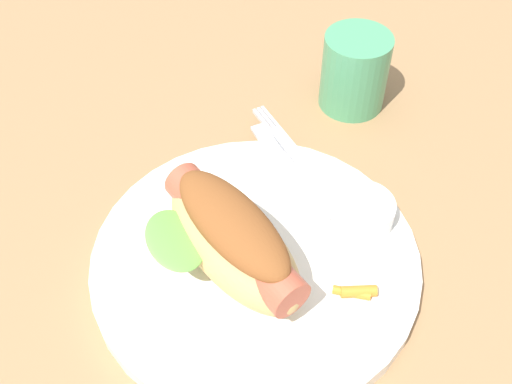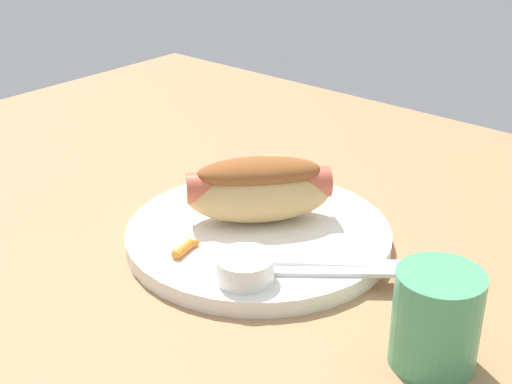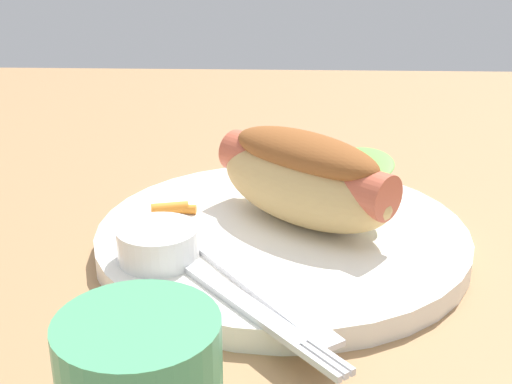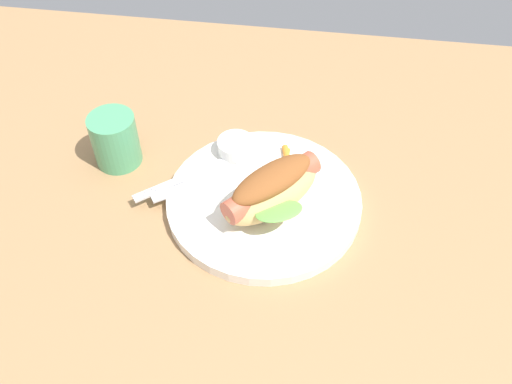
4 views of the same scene
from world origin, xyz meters
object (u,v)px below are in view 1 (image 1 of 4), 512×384
Objects in this scene: sauce_ramekin at (362,212)px; plate at (257,257)px; fork at (304,165)px; knife at (294,182)px; hot_dog at (232,238)px; drinking_cup at (355,71)px; carrot_garnish at (356,292)px.

plate is at bearing -59.13° from sauce_ramekin.
fork is at bearing -133.40° from sauce_ramekin.
sauce_ramekin is at bearing -152.13° from knife.
hot_dog is 24.41cm from drinking_cup.
drinking_cup is (-23.30, 7.18, -1.14)cm from hot_dog.
knife is at bearing 167.11° from plate.
plate is 8.60cm from carrot_garnish.
knife is at bearing -67.30° from hot_dog.
carrot_garnish is (10.42, 6.33, 0.23)cm from knife.
hot_dog is at bearing -17.12° from drinking_cup.
plate is 5.03× the size of sauce_ramekin.
fork is (-9.97, 2.39, 1.00)cm from plate.
carrot_garnish is (2.57, 8.12, 1.21)cm from plate.
sauce_ramekin is at bearing -172.87° from fork.
sauce_ramekin reaches higher than carrot_garnish.
sauce_ramekin is (-4.73, 7.92, 1.91)cm from plate.
sauce_ramekin reaches higher than fork.
knife is 12.19cm from carrot_garnish.
hot_dog reaches higher than plate.
plate is 10.30cm from fork.
drinking_cup reaches higher than sauce_ramekin.
drinking_cup is at bearing -54.98° from fork.
hot_dog is 1.09× the size of fork.
sauce_ramekin is (-6.39, 9.47, -2.35)cm from hot_dog.
drinking_cup is at bearing -65.02° from hot_dog.
drinking_cup reaches higher than fork.
sauce_ramekin is at bearing -103.90° from hot_dog.
hot_dog is at bearing -95.38° from carrot_garnish.
carrot_garnish reaches higher than fork.
plate is 3.35× the size of drinking_cup.
knife is at bearing -15.52° from drinking_cup.
fork is 12.30cm from drinking_cup.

